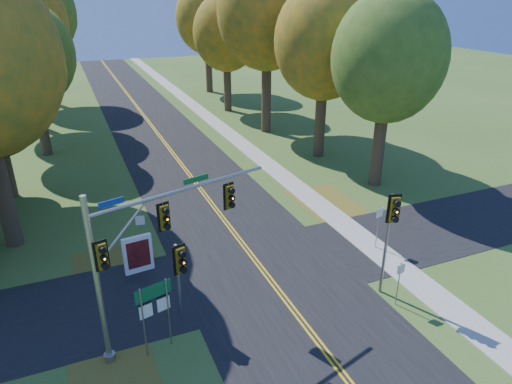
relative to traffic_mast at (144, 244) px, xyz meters
name	(u,v)px	position (x,y,z in m)	size (l,w,h in m)	color
ground	(279,292)	(5.76, 0.87, -4.26)	(160.00, 160.00, 0.00)	#3A581F
road_main	(279,292)	(5.76, 0.87, -4.25)	(8.00, 160.00, 0.02)	black
road_cross	(262,269)	(5.76, 2.87, -4.25)	(60.00, 6.00, 0.02)	black
centerline_left	(277,292)	(5.66, 0.87, -4.23)	(0.10, 160.00, 0.01)	gold
centerline_right	(281,291)	(5.86, 0.87, -4.23)	(0.10, 160.00, 0.01)	gold
sidewalk_east	(392,262)	(11.96, 0.87, -4.23)	(1.60, 160.00, 0.06)	#9E998E
leaf_patch_w_near	(119,277)	(-0.74, 4.87, -4.25)	(4.00, 6.00, 0.00)	brown
leaf_patch_e	(337,211)	(12.56, 6.87, -4.25)	(3.50, 8.00, 0.00)	brown
tree_e_a	(389,58)	(17.32, 9.64, 4.27)	(7.20, 7.20, 12.73)	#38281C
tree_e_b	(325,42)	(16.73, 16.45, 4.64)	(7.60, 7.60, 13.33)	#38281C
tree_w_c	(29,55)	(-3.78, 25.34, 3.69)	(6.80, 6.80, 11.91)	#38281C
tree_e_c	(268,12)	(15.64, 24.56, 6.40)	(8.80, 8.80, 15.79)	#38281C
tree_w_d	(21,22)	(-4.37, 34.05, 5.52)	(8.20, 8.20, 14.56)	#38281C
tree_e_d	(227,33)	(15.02, 33.74, 3.98)	(7.00, 7.00, 12.32)	#38281C
tree_w_e	(37,13)	(-3.16, 44.96, 5.82)	(8.40, 8.40, 14.97)	#38281C
tree_e_e	(207,18)	(16.23, 44.45, 4.93)	(7.80, 7.80, 13.74)	#38281C
traffic_mast	(144,244)	(0.00, 0.00, 0.00)	(7.05, 2.39, 6.62)	#909298
east_signal_pole	(392,220)	(9.91, -1.05, -0.53)	(0.56, 0.66, 4.91)	gray
ped_signal_pole	(180,265)	(1.32, 0.65, -1.60)	(0.55, 0.65, 3.57)	#94979C
route_sign_cluster	(155,304)	(0.04, -0.62, -2.15)	(1.35, 0.41, 2.98)	gray
info_kiosk	(138,254)	(0.26, 4.93, -3.30)	(1.40, 0.35, 1.93)	white
reg_sign_e_north	(379,220)	(12.06, 2.36, -2.61)	(0.45, 0.15, 2.41)	gray
reg_sign_e_south	(400,276)	(10.01, -1.88, -2.82)	(0.40, 0.08, 2.10)	gray
reg_sign_w	(141,228)	(0.69, 6.30, -2.64)	(0.45, 0.13, 2.36)	gray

